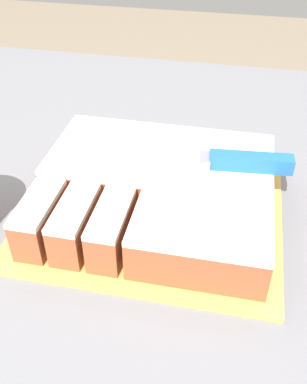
{
  "coord_description": "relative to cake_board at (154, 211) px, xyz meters",
  "views": [
    {
      "loc": [
        0.17,
        -0.5,
        1.3
      ],
      "look_at": [
        0.07,
        -0.02,
        0.92
      ],
      "focal_mm": 42.0,
      "sensor_mm": 36.0,
      "label": 1
    }
  ],
  "objects": [
    {
      "name": "cake_board",
      "position": [
        0.0,
        0.0,
        0.0
      ],
      "size": [
        0.36,
        0.31,
        0.01
      ],
      "color": "gold",
      "rests_on": "countertop"
    },
    {
      "name": "knife",
      "position": [
        0.1,
        0.04,
        0.07
      ],
      "size": [
        0.28,
        0.05,
        0.02
      ],
      "rotation": [
        0.0,
        0.0,
        3.23
      ],
      "color": "silver",
      "rests_on": "cake"
    },
    {
      "name": "cake",
      "position": [
        0.0,
        0.0,
        0.03
      ],
      "size": [
        0.32,
        0.27,
        0.06
      ],
      "color": "#994C2D",
      "rests_on": "cake_board"
    },
    {
      "name": "countertop",
      "position": [
        -0.07,
        0.02,
        -0.44
      ],
      "size": [
        1.4,
        1.1,
        0.88
      ],
      "color": "slate",
      "rests_on": "ground_plane"
    }
  ]
}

